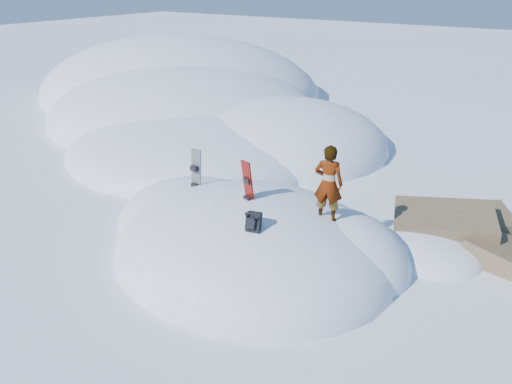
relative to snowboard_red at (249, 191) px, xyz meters
The scene contains 9 objects.
ground 1.68m from the snowboard_red, 18.76° to the left, with size 120.00×120.00×0.00m, color white.
snow_mound 1.70m from the snowboard_red, 115.42° to the left, with size 8.00×6.00×3.00m.
snow_ridge 14.42m from the snowboard_red, 136.47° to the left, with size 21.50×18.50×6.40m.
rock_outcrop 5.11m from the snowboard_red, 38.77° to the left, with size 4.68×4.41×1.68m.
snowboard_red is the anchor object (origin of this frame).
snowboard_dark 2.03m from the snowboard_red, 167.09° to the left, with size 0.30×0.20×1.60m.
backpack 1.28m from the snowboard_red, 51.21° to the right, with size 0.36×0.42×0.48m.
gear_pile 3.06m from the snowboard_red, 154.51° to the right, with size 0.85×0.68×0.22m.
person 1.85m from the snowboard_red, 17.16° to the left, with size 0.63×0.42×1.74m, color slate.
Camera 1 is at (5.87, -8.58, 6.24)m, focal length 35.00 mm.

